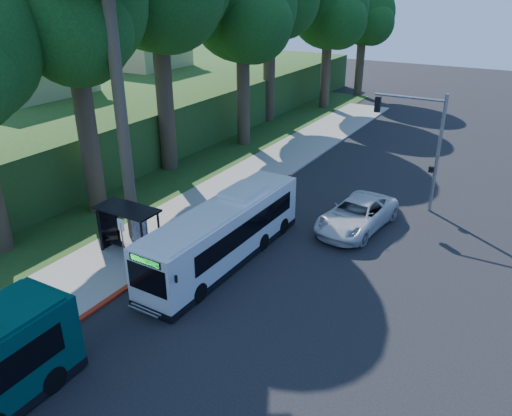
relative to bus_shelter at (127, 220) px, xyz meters
The scene contains 14 objects.
ground 8.00m from the bus_shelter, 21.51° to the left, with size 140.00×140.00×0.00m, color black.
sidewalk 3.35m from the bus_shelter, 90.90° to the left, with size 4.50×70.00×0.12m, color gray.
red_curb 3.07m from the bus_shelter, 26.83° to the right, with size 0.25×30.00×0.13m, color #9F2411.
grass_verge 9.90m from the bus_shelter, 126.16° to the left, with size 8.00×70.00×0.06m, color #234719.
bus_shelter is the anchor object (origin of this frame).
stop_sign_pole 2.85m from the bus_shelter, 49.08° to the right, with size 0.35×0.06×3.17m.
traffic_signal_pole 17.15m from the bus_shelter, 49.36° to the left, with size 4.10×0.30×7.00m.
hillside_backdrop 26.18m from the bus_shelter, 136.68° to the left, with size 24.00×60.00×8.80m.
tree_0 11.08m from the bus_shelter, 151.08° to the left, with size 8.40×8.00×15.70m.
tree_2 21.25m from the bus_shelter, 103.83° to the left, with size 8.82×8.40×15.12m.
tree_4 35.97m from the bus_shelter, 96.78° to the left, with size 8.40×8.00×14.14m.
tree_5 43.55m from the bus_shelter, 94.21° to the left, with size 7.35×7.00×12.86m.
white_bus 5.00m from the bus_shelter, 21.23° to the left, with size 2.51×10.80×3.21m.
pickup 12.33m from the bus_shelter, 42.70° to the left, with size 2.77×6.00×1.67m, color silver.
Camera 1 is at (9.53, -18.88, 12.55)m, focal length 35.00 mm.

